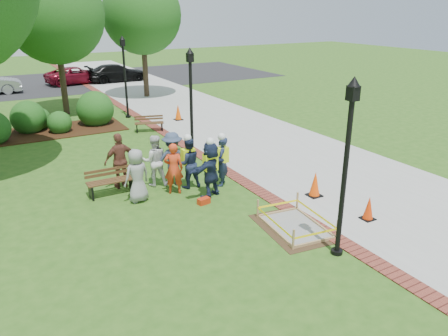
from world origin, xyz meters
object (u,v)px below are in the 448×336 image
cone_front (369,209)px  hivis_worker_c (188,161)px  hivis_worker_b (222,159)px  bench_near (112,187)px  wet_concrete_pad (295,220)px  lamp_near (346,157)px  hivis_worker_a (210,168)px

cone_front → hivis_worker_c: hivis_worker_c is taller
cone_front → hivis_worker_b: size_ratio=0.39×
bench_near → hivis_worker_b: 3.63m
hivis_worker_b → wet_concrete_pad: bearing=-86.3°
lamp_near → cone_front: bearing=24.4°
lamp_near → wet_concrete_pad: bearing=91.9°
cone_front → hivis_worker_a: hivis_worker_a is taller
cone_front → lamp_near: lamp_near is taller
wet_concrete_pad → lamp_near: bearing=-88.1°
bench_near → cone_front: size_ratio=2.15×
wet_concrete_pad → bench_near: size_ratio=1.63×
bench_near → cone_front: (5.72, -5.30, 0.08)m
cone_front → lamp_near: bearing=-155.6°
cone_front → hivis_worker_c: bearing=125.8°
wet_concrete_pad → cone_front: (2.07, -0.63, 0.11)m
lamp_near → hivis_worker_c: 5.92m
lamp_near → hivis_worker_a: size_ratio=2.23×
hivis_worker_a → hivis_worker_b: (0.74, 0.61, -0.05)m
wet_concrete_pad → cone_front: size_ratio=3.50×
lamp_near → hivis_worker_a: lamp_near is taller
bench_near → hivis_worker_a: (2.68, -1.66, 0.69)m
lamp_near → hivis_worker_b: bearing=93.1°
lamp_near → hivis_worker_c: lamp_near is taller
cone_front → wet_concrete_pad: bearing=163.1°
cone_front → hivis_worker_c: (-3.34, 4.64, 0.57)m
wet_concrete_pad → hivis_worker_c: bearing=107.6°
bench_near → hivis_worker_b: bearing=-16.9°
hivis_worker_c → hivis_worker_a: bearing=-73.3°
cone_front → hivis_worker_b: (-2.30, 4.26, 0.56)m
wet_concrete_pad → cone_front: bearing=-16.9°
cone_front → hivis_worker_a: bearing=129.8°
wet_concrete_pad → hivis_worker_b: size_ratio=1.37×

